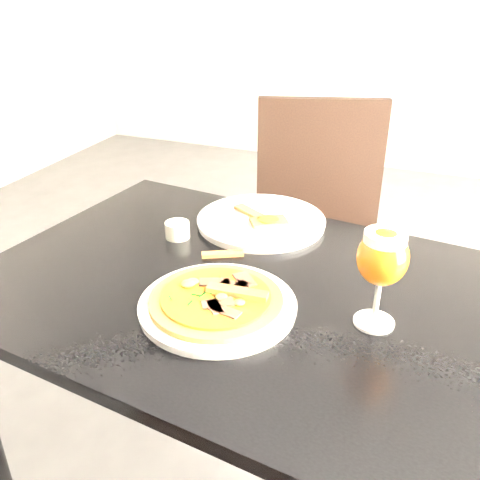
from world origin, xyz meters
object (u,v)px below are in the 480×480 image
at_px(dining_table, 256,321).
at_px(pizza, 217,299).
at_px(chair_far, 318,237).
at_px(beer_glass, 383,258).

distance_m(dining_table, pizza, 0.16).
height_order(chair_far, beer_glass, chair_far).
bearing_deg(beer_glass, dining_table, 171.08).
distance_m(chair_far, pizza, 0.84).
bearing_deg(chair_far, dining_table, -105.04).
xyz_separation_m(dining_table, beer_glass, (0.25, -0.04, 0.23)).
bearing_deg(dining_table, chair_far, 99.09).
xyz_separation_m(pizza, beer_glass, (0.30, 0.07, 0.12)).
relative_size(dining_table, pizza, 4.89).
relative_size(chair_far, beer_glass, 4.98).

